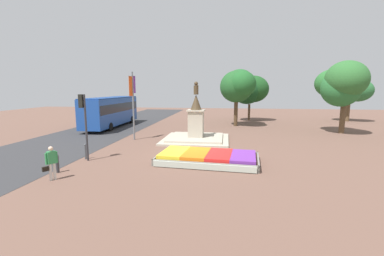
{
  "coord_description": "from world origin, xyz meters",
  "views": [
    {
      "loc": [
        2.06,
        -16.5,
        4.35
      ],
      "look_at": [
        -0.45,
        2.28,
        1.48
      ],
      "focal_mm": 24.0,
      "sensor_mm": 36.0,
      "label": 1
    }
  ],
  "objects_px": {
    "city_bus": "(111,110)",
    "kerb_bollard_mid_a": "(85,151)",
    "traffic_light_near_crossing": "(84,115)",
    "pedestrian_with_handbag": "(51,161)",
    "statue_monument": "(196,131)",
    "flower_planter": "(207,158)",
    "kerb_bollard_south": "(57,163)",
    "banner_pole": "(133,102)"
  },
  "relations": [
    {
      "from": "statue_monument",
      "to": "pedestrian_with_handbag",
      "type": "bearing_deg",
      "value": -118.18
    },
    {
      "from": "pedestrian_with_handbag",
      "to": "kerb_bollard_south",
      "type": "distance_m",
      "value": 1.25
    },
    {
      "from": "statue_monument",
      "to": "city_bus",
      "type": "xyz_separation_m",
      "value": [
        -10.65,
        6.57,
        1.13
      ]
    },
    {
      "from": "statue_monument",
      "to": "pedestrian_with_handbag",
      "type": "distance_m",
      "value": 12.12
    },
    {
      "from": "pedestrian_with_handbag",
      "to": "kerb_bollard_south",
      "type": "bearing_deg",
      "value": 113.68
    },
    {
      "from": "traffic_light_near_crossing",
      "to": "city_bus",
      "type": "height_order",
      "value": "traffic_light_near_crossing"
    },
    {
      "from": "traffic_light_near_crossing",
      "to": "statue_monument",
      "type": "bearing_deg",
      "value": 50.57
    },
    {
      "from": "flower_planter",
      "to": "pedestrian_with_handbag",
      "type": "relative_size",
      "value": 3.75
    },
    {
      "from": "traffic_light_near_crossing",
      "to": "banner_pole",
      "type": "relative_size",
      "value": 0.7
    },
    {
      "from": "banner_pole",
      "to": "kerb_bollard_mid_a",
      "type": "height_order",
      "value": "banner_pole"
    },
    {
      "from": "flower_planter",
      "to": "kerb_bollard_mid_a",
      "type": "xyz_separation_m",
      "value": [
        -7.65,
        -0.3,
        0.24
      ]
    },
    {
      "from": "banner_pole",
      "to": "kerb_bollard_mid_a",
      "type": "xyz_separation_m",
      "value": [
        -0.82,
        -6.43,
        -2.78
      ]
    },
    {
      "from": "flower_planter",
      "to": "city_bus",
      "type": "distance_m",
      "value": 17.99
    },
    {
      "from": "statue_monument",
      "to": "pedestrian_with_handbag",
      "type": "xyz_separation_m",
      "value": [
        -5.72,
        -10.68,
        0.09
      ]
    },
    {
      "from": "kerb_bollard_south",
      "to": "kerb_bollard_mid_a",
      "type": "relative_size",
      "value": 1.01
    },
    {
      "from": "kerb_bollard_south",
      "to": "kerb_bollard_mid_a",
      "type": "height_order",
      "value": "kerb_bollard_south"
    },
    {
      "from": "city_bus",
      "to": "kerb_bollard_south",
      "type": "relative_size",
      "value": 11.1
    },
    {
      "from": "flower_planter",
      "to": "pedestrian_with_handbag",
      "type": "bearing_deg",
      "value": -150.53
    },
    {
      "from": "pedestrian_with_handbag",
      "to": "kerb_bollard_mid_a",
      "type": "bearing_deg",
      "value": 96.89
    },
    {
      "from": "city_bus",
      "to": "pedestrian_with_handbag",
      "type": "height_order",
      "value": "city_bus"
    },
    {
      "from": "kerb_bollard_mid_a",
      "to": "statue_monument",
      "type": "bearing_deg",
      "value": 48.23
    },
    {
      "from": "banner_pole",
      "to": "traffic_light_near_crossing",
      "type": "bearing_deg",
      "value": -94.98
    },
    {
      "from": "flower_planter",
      "to": "kerb_bollard_south",
      "type": "xyz_separation_m",
      "value": [
        -7.66,
        -2.98,
        0.24
      ]
    },
    {
      "from": "statue_monument",
      "to": "banner_pole",
      "type": "relative_size",
      "value": 0.96
    },
    {
      "from": "flower_planter",
      "to": "statue_monument",
      "type": "distance_m",
      "value": 6.8
    },
    {
      "from": "banner_pole",
      "to": "city_bus",
      "type": "distance_m",
      "value": 8.92
    },
    {
      "from": "statue_monument",
      "to": "kerb_bollard_south",
      "type": "relative_size",
      "value": 5.67
    },
    {
      "from": "kerb_bollard_mid_a",
      "to": "traffic_light_near_crossing",
      "type": "bearing_deg",
      "value": -53.77
    },
    {
      "from": "city_bus",
      "to": "kerb_bollard_mid_a",
      "type": "xyz_separation_m",
      "value": [
        4.47,
        -13.49,
        -1.47
      ]
    },
    {
      "from": "traffic_light_near_crossing",
      "to": "pedestrian_with_handbag",
      "type": "xyz_separation_m",
      "value": [
        0.22,
        -3.45,
        -1.88
      ]
    },
    {
      "from": "flower_planter",
      "to": "traffic_light_near_crossing",
      "type": "xyz_separation_m",
      "value": [
        -7.42,
        -0.61,
        2.55
      ]
    },
    {
      "from": "city_bus",
      "to": "kerb_bollard_south",
      "type": "height_order",
      "value": "city_bus"
    },
    {
      "from": "banner_pole",
      "to": "pedestrian_with_handbag",
      "type": "xyz_separation_m",
      "value": [
        -0.36,
        -10.19,
        -2.35
      ]
    },
    {
      "from": "banner_pole",
      "to": "kerb_bollard_south",
      "type": "relative_size",
      "value": 5.93
    },
    {
      "from": "traffic_light_near_crossing",
      "to": "kerb_bollard_mid_a",
      "type": "relative_size",
      "value": 4.16
    },
    {
      "from": "flower_planter",
      "to": "banner_pole",
      "type": "bearing_deg",
      "value": 138.08
    },
    {
      "from": "flower_planter",
      "to": "kerb_bollard_south",
      "type": "relative_size",
      "value": 6.38
    },
    {
      "from": "traffic_light_near_crossing",
      "to": "kerb_bollard_mid_a",
      "type": "bearing_deg",
      "value": 126.23
    },
    {
      "from": "statue_monument",
      "to": "kerb_bollard_mid_a",
      "type": "height_order",
      "value": "statue_monument"
    },
    {
      "from": "flower_planter",
      "to": "banner_pole",
      "type": "xyz_separation_m",
      "value": [
        -6.83,
        6.13,
        3.02
      ]
    },
    {
      "from": "city_bus",
      "to": "pedestrian_with_handbag",
      "type": "distance_m",
      "value": 17.97
    },
    {
      "from": "pedestrian_with_handbag",
      "to": "kerb_bollard_south",
      "type": "height_order",
      "value": "pedestrian_with_handbag"
    }
  ]
}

